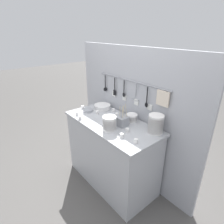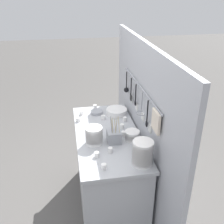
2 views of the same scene
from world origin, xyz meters
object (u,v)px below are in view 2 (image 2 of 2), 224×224
bowl_stack_back_corner (143,153)px  cup_edge_near (78,119)px  plate_stack (117,111)px  cup_back_left (122,126)px  cup_by_caddy (110,150)px  bowl_stack_nested_right (132,135)px  cup_centre (125,119)px  cup_edge_far (97,155)px  cup_back_right (81,113)px  steel_mixing_bowl (97,112)px  cup_front_right (123,134)px  cup_front_left (95,107)px  bowl_stack_short_front (94,135)px  cup_mid_row (103,117)px  cutlery_caddy (114,136)px  cup_beside_plates (104,166)px

bowl_stack_back_corner → cup_edge_near: size_ratio=4.71×
plate_stack → cup_edge_near: size_ratio=5.18×
cup_back_left → cup_by_caddy: bearing=-25.6°
bowl_stack_nested_right → cup_centre: bowl_stack_nested_right is taller
bowl_stack_nested_right → cup_edge_far: bowl_stack_nested_right is taller
cup_edge_far → cup_back_right: bearing=-174.7°
steel_mixing_bowl → cup_front_right: 0.55m
cup_back_left → cup_front_left: size_ratio=1.00×
cup_front_right → bowl_stack_short_front: bearing=-73.7°
cup_by_caddy → cup_mid_row: (-0.62, 0.02, 0.00)m
cup_by_caddy → cup_front_right: same height
plate_stack → cutlery_caddy: 0.59m
cup_by_caddy → cup_edge_far: bearing=-69.0°
bowl_stack_back_corner → cup_edge_near: bearing=-150.3°
cup_back_left → steel_mixing_bowl: bearing=-150.8°
cup_by_caddy → cup_front_left: size_ratio=1.00×
steel_mixing_bowl → cup_centre: 0.36m
cup_by_caddy → cup_front_right: size_ratio=1.00×
bowl_stack_back_corner → cup_front_left: size_ratio=4.71×
plate_stack → cup_edge_near: 0.45m
cutlery_caddy → cup_edge_far: 0.28m
plate_stack → cutlery_caddy: bearing=-13.2°
cup_mid_row → cup_edge_far: same height
bowl_stack_short_front → steel_mixing_bowl: bowl_stack_short_front is taller
bowl_stack_back_corner → steel_mixing_bowl: 1.01m
cup_back_right → cup_edge_near: same height
cup_edge_near → cup_front_left: (-0.29, 0.21, 0.00)m
cup_centre → cup_front_right: (0.29, -0.08, 0.00)m
steel_mixing_bowl → cup_edge_far: size_ratio=3.02×
cup_edge_near → cup_back_left: size_ratio=1.00×
cup_back_right → cup_edge_near: size_ratio=1.00×
cup_beside_plates → cup_edge_far: size_ratio=1.00×
cup_beside_plates → cup_front_left: bearing=176.9°
cup_centre → cup_by_caddy: (0.54, -0.25, 0.00)m
cup_edge_near → cup_beside_plates: bearing=10.5°
cup_mid_row → steel_mixing_bowl: bearing=-162.6°
cup_back_right → cup_beside_plates: (0.98, 0.11, 0.00)m
bowl_stack_back_corner → cup_edge_near: (-0.83, -0.47, -0.08)m
cup_edge_far → cup_front_right: (-0.30, 0.30, 0.00)m
plate_stack → cup_beside_plates: bearing=-16.7°
cup_back_right → cup_by_caddy: 0.79m
cup_beside_plates → cup_edge_far: (-0.17, -0.04, 0.00)m
cutlery_caddy → cup_front_right: cutlery_caddy is taller
bowl_stack_nested_right → cup_centre: (-0.37, 0.01, -0.02)m
cup_edge_near → bowl_stack_back_corner: bearing=29.7°
cup_front_left → cup_edge_far: (0.95, -0.10, 0.00)m
cup_front_left → cup_beside_plates: 1.12m
cup_mid_row → cup_front_right: (0.37, 0.15, 0.00)m
cup_mid_row → cup_edge_far: bearing=-12.6°
cutlery_caddy → cup_edge_near: (-0.46, -0.30, -0.04)m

